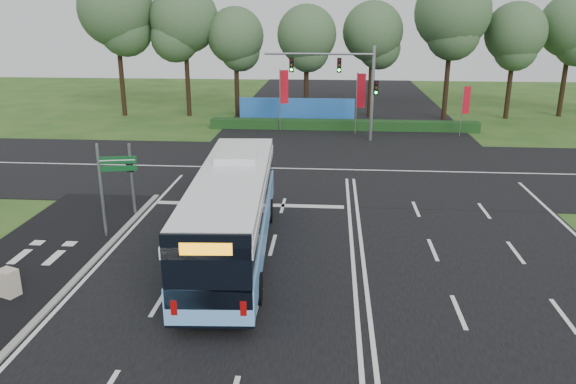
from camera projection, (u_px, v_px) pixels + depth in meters
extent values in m
plane|color=#234C19|center=(352.00, 248.00, 23.22)|extent=(120.00, 120.00, 0.00)
cube|color=black|center=(352.00, 248.00, 23.21)|extent=(20.00, 120.00, 0.04)
cube|color=black|center=(346.00, 170.00, 34.59)|extent=(120.00, 14.00, 0.05)
cube|color=black|center=(24.00, 269.00, 21.29)|extent=(5.00, 18.00, 0.06)
cube|color=gray|center=(85.00, 270.00, 21.10)|extent=(0.25, 18.00, 0.12)
cube|color=#6EB2FF|center=(233.00, 227.00, 22.35)|extent=(3.42, 12.93, 1.17)
cube|color=black|center=(234.00, 240.00, 22.51)|extent=(3.39, 12.86, 0.32)
cube|color=black|center=(232.00, 202.00, 22.02)|extent=(3.31, 12.73, 1.01)
cube|color=white|center=(232.00, 187.00, 21.83)|extent=(3.42, 12.93, 0.37)
cube|color=white|center=(232.00, 177.00, 21.71)|extent=(3.34, 12.41, 0.37)
cube|color=white|center=(238.00, 153.00, 24.15)|extent=(1.89, 3.29, 0.27)
cube|color=black|center=(207.00, 272.00, 15.98)|extent=(2.59, 0.27, 2.35)
cube|color=orange|center=(206.00, 249.00, 15.71)|extent=(1.49, 0.15, 0.37)
cylinder|color=black|center=(215.00, 210.00, 26.00)|extent=(0.36, 1.12, 1.11)
cylinder|color=black|center=(269.00, 211.00, 25.96)|extent=(0.36, 1.12, 1.11)
cylinder|color=black|center=(183.00, 288.00, 18.70)|extent=(0.36, 1.12, 1.11)
cylinder|color=black|center=(258.00, 289.00, 18.65)|extent=(0.36, 1.12, 1.11)
cylinder|color=gray|center=(132.00, 180.00, 26.55)|extent=(0.14, 0.14, 3.50)
cube|color=black|center=(130.00, 168.00, 26.18)|extent=(0.33, 0.27, 0.40)
sphere|color=#19F233|center=(129.00, 168.00, 26.08)|extent=(0.14, 0.14, 0.14)
cylinder|color=gray|center=(102.00, 191.00, 23.78)|extent=(0.12, 0.12, 4.14)
cube|color=#0C481D|center=(117.00, 160.00, 23.46)|extent=(1.53, 0.38, 0.31)
cube|color=#0C481D|center=(118.00, 168.00, 23.58)|extent=(1.53, 0.38, 0.23)
cube|color=white|center=(117.00, 160.00, 23.43)|extent=(1.42, 0.31, 0.04)
cube|color=#C3B49D|center=(8.00, 283.00, 19.12)|extent=(0.75, 0.69, 1.01)
cylinder|color=gray|center=(280.00, 100.00, 45.38)|extent=(0.08, 0.08, 5.00)
cube|color=#B70F1E|center=(284.00, 87.00, 45.15)|extent=(0.64, 0.26, 2.67)
cylinder|color=gray|center=(356.00, 104.00, 43.91)|extent=(0.08, 0.08, 4.92)
cube|color=#B70F1E|center=(361.00, 91.00, 43.46)|extent=(0.64, 0.23, 2.62)
cylinder|color=gray|center=(462.00, 111.00, 43.48)|extent=(0.06, 0.06, 3.97)
cube|color=#B70F1E|center=(467.00, 100.00, 43.22)|extent=(0.53, 0.07, 2.12)
cylinder|color=gray|center=(372.00, 94.00, 41.45)|extent=(0.24, 0.24, 7.00)
cylinder|color=gray|center=(319.00, 54.00, 40.85)|extent=(8.00, 0.16, 0.16)
cube|color=black|center=(339.00, 65.00, 40.99)|extent=(0.32, 0.28, 1.05)
cube|color=black|center=(292.00, 65.00, 41.25)|extent=(0.32, 0.28, 1.05)
cube|color=black|center=(376.00, 88.00, 41.27)|extent=(0.32, 0.28, 1.05)
cube|color=#163513|center=(343.00, 125.00, 46.34)|extent=(22.00, 1.20, 0.80)
cube|color=blue|center=(297.00, 111.00, 48.80)|extent=(10.00, 0.30, 2.20)
cylinder|color=black|center=(121.00, 66.00, 51.56)|extent=(0.44, 0.44, 9.06)
sphere|color=#365A35|center=(116.00, 9.00, 50.03)|extent=(6.68, 6.68, 6.68)
cylinder|color=black|center=(187.00, 71.00, 51.55)|extent=(0.44, 0.44, 8.29)
sphere|color=#365A35|center=(184.00, 19.00, 50.15)|extent=(6.11, 6.11, 6.11)
cylinder|color=black|center=(237.00, 79.00, 51.39)|extent=(0.44, 0.44, 6.92)
sphere|color=#365A35|center=(235.00, 36.00, 50.21)|extent=(5.10, 5.10, 5.10)
cylinder|color=black|center=(306.00, 80.00, 50.17)|extent=(0.44, 0.44, 7.05)
sphere|color=#365A35|center=(307.00, 35.00, 48.98)|extent=(5.19, 5.19, 5.19)
cylinder|color=black|center=(371.00, 77.00, 51.01)|extent=(0.44, 0.44, 7.27)
sphere|color=#365A35|center=(373.00, 32.00, 49.78)|extent=(5.35, 5.35, 5.35)
cylinder|color=black|center=(448.00, 70.00, 49.45)|extent=(0.44, 0.44, 8.83)
sphere|color=#365A35|center=(453.00, 12.00, 47.96)|extent=(6.51, 6.51, 6.51)
cylinder|color=black|center=(510.00, 79.00, 50.35)|extent=(0.44, 0.44, 7.20)
sphere|color=#365A35|center=(516.00, 33.00, 49.13)|extent=(5.31, 5.31, 5.31)
cylinder|color=black|center=(565.00, 74.00, 51.33)|extent=(0.44, 0.44, 7.76)
sphere|color=#365A35|center=(572.00, 25.00, 50.01)|extent=(5.72, 5.72, 5.72)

